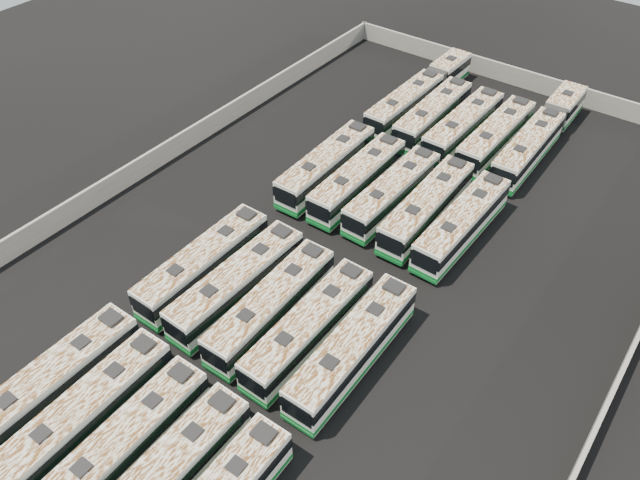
{
  "coord_description": "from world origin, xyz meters",
  "views": [
    {
      "loc": [
        20.9,
        -31.79,
        36.34
      ],
      "look_at": [
        -1.88,
        -1.09,
        1.6
      ],
      "focal_mm": 35.0,
      "sensor_mm": 36.0,
      "label": 1
    }
  ],
  "objects_px": {
    "bus_midfront_far_left": "(204,264)",
    "bus_midfront_far_right": "(352,349)",
    "bus_back_far_left": "(420,93)",
    "bus_back_far_right": "(540,134)",
    "bus_front_right": "(163,480)",
    "bus_midfront_center": "(271,306)",
    "bus_midfront_right": "(309,328)",
    "bus_midback_left": "(358,180)",
    "bus_back_left": "(433,115)",
    "bus_front_left": "(85,415)",
    "bus_midback_far_left": "(326,166)",
    "bus_midback_right": "(427,207)",
    "bus_front_center": "(124,446)",
    "bus_front_far_left": "(52,384)",
    "bus_back_right": "(495,136)",
    "bus_midfront_left": "(237,283)",
    "bus_back_center": "(463,126)",
    "bus_midback_center": "(392,193)"
  },
  "relations": [
    {
      "from": "bus_front_left",
      "to": "bus_midfront_far_right",
      "type": "bearing_deg",
      "value": 52.13
    },
    {
      "from": "bus_front_right",
      "to": "bus_midfront_center",
      "type": "height_order",
      "value": "bus_front_right"
    },
    {
      "from": "bus_midback_far_left",
      "to": "bus_back_right",
      "type": "bearing_deg",
      "value": 52.05
    },
    {
      "from": "bus_midfront_right",
      "to": "bus_midfront_far_right",
      "type": "height_order",
      "value": "bus_midfront_far_right"
    },
    {
      "from": "bus_midfront_far_right",
      "to": "bus_back_far_left",
      "type": "distance_m",
      "value": 36.85
    },
    {
      "from": "bus_midback_right",
      "to": "bus_back_far_left",
      "type": "distance_m",
      "value": 20.32
    },
    {
      "from": "bus_front_right",
      "to": "bus_back_right",
      "type": "relative_size",
      "value": 0.99
    },
    {
      "from": "bus_midfront_far_left",
      "to": "bus_back_far_right",
      "type": "distance_m",
      "value": 36.79
    },
    {
      "from": "bus_front_far_left",
      "to": "bus_midfront_far_left",
      "type": "height_order",
      "value": "bus_front_far_left"
    },
    {
      "from": "bus_back_left",
      "to": "bus_back_far_left",
      "type": "bearing_deg",
      "value": 134.67
    },
    {
      "from": "bus_front_left",
      "to": "bus_midfront_left",
      "type": "relative_size",
      "value": 0.99
    },
    {
      "from": "bus_front_center",
      "to": "bus_front_left",
      "type": "bearing_deg",
      "value": 179.22
    },
    {
      "from": "bus_midback_left",
      "to": "bus_back_right",
      "type": "xyz_separation_m",
      "value": [
        7.13,
        14.27,
        0.03
      ]
    },
    {
      "from": "bus_midfront_center",
      "to": "bus_back_far_right",
      "type": "bearing_deg",
      "value": 77.11
    },
    {
      "from": "bus_midback_right",
      "to": "bus_back_far_left",
      "type": "relative_size",
      "value": 0.67
    },
    {
      "from": "bus_front_right",
      "to": "bus_back_far_right",
      "type": "relative_size",
      "value": 0.65
    },
    {
      "from": "bus_midfront_far_left",
      "to": "bus_midfront_far_right",
      "type": "bearing_deg",
      "value": 0.09
    },
    {
      "from": "bus_front_left",
      "to": "bus_midback_far_left",
      "type": "xyz_separation_m",
      "value": [
        -3.6,
        30.65,
        0.02
      ]
    },
    {
      "from": "bus_midfront_far_left",
      "to": "bus_back_center",
      "type": "distance_m",
      "value": 31.36
    },
    {
      "from": "bus_front_left",
      "to": "bus_back_left",
      "type": "distance_m",
      "value": 44.86
    },
    {
      "from": "bus_front_left",
      "to": "bus_midfront_center",
      "type": "relative_size",
      "value": 1.01
    },
    {
      "from": "bus_back_far_right",
      "to": "bus_front_right",
      "type": "bearing_deg",
      "value": -94.71
    },
    {
      "from": "bus_back_left",
      "to": "bus_front_right",
      "type": "bearing_deg",
      "value": -81.76
    },
    {
      "from": "bus_midfront_far_left",
      "to": "bus_midback_center",
      "type": "relative_size",
      "value": 1.02
    },
    {
      "from": "bus_back_far_right",
      "to": "bus_front_far_left",
      "type": "bearing_deg",
      "value": -107.05
    },
    {
      "from": "bus_midfront_center",
      "to": "bus_back_right",
      "type": "distance_m",
      "value": 31.16
    },
    {
      "from": "bus_front_far_left",
      "to": "bus_midfront_far_left",
      "type": "distance_m",
      "value": 14.08
    },
    {
      "from": "bus_midfront_left",
      "to": "bus_midfront_right",
      "type": "relative_size",
      "value": 1.02
    },
    {
      "from": "bus_midback_left",
      "to": "bus_back_center",
      "type": "height_order",
      "value": "bus_back_center"
    },
    {
      "from": "bus_midback_center",
      "to": "bus_back_left",
      "type": "bearing_deg",
      "value": 105.53
    },
    {
      "from": "bus_front_right",
      "to": "bus_midback_far_left",
      "type": "bearing_deg",
      "value": 108.86
    },
    {
      "from": "bus_midfront_left",
      "to": "bus_midback_center",
      "type": "xyz_separation_m",
      "value": [
        3.55,
        16.77,
        -0.06
      ]
    },
    {
      "from": "bus_back_far_left",
      "to": "bus_back_far_right",
      "type": "height_order",
      "value": "bus_back_far_right"
    },
    {
      "from": "bus_front_left",
      "to": "bus_back_left",
      "type": "xyz_separation_m",
      "value": [
        -0.04,
        44.86,
        -0.0
      ]
    },
    {
      "from": "bus_front_left",
      "to": "bus_back_left",
      "type": "height_order",
      "value": "bus_front_left"
    },
    {
      "from": "bus_back_right",
      "to": "bus_midback_center",
      "type": "bearing_deg",
      "value": -103.53
    },
    {
      "from": "bus_midback_far_left",
      "to": "bus_midback_right",
      "type": "bearing_deg",
      "value": 0.38
    },
    {
      "from": "bus_front_center",
      "to": "bus_back_right",
      "type": "height_order",
      "value": "bus_back_right"
    },
    {
      "from": "bus_midfront_far_left",
      "to": "bus_midback_far_left",
      "type": "distance_m",
      "value": 16.45
    },
    {
      "from": "bus_midfront_left",
      "to": "bus_back_center",
      "type": "bearing_deg",
      "value": 84.54
    },
    {
      "from": "bus_midfront_far_left",
      "to": "bus_midback_far_left",
      "type": "xyz_separation_m",
      "value": [
        -0.01,
        16.45,
        0.02
      ]
    },
    {
      "from": "bus_midfront_left",
      "to": "bus_midfront_center",
      "type": "relative_size",
      "value": 1.02
    },
    {
      "from": "bus_front_left",
      "to": "bus_back_far_right",
      "type": "distance_m",
      "value": 49.31
    },
    {
      "from": "bus_midfront_right",
      "to": "bus_midback_left",
      "type": "bearing_deg",
      "value": 113.17
    },
    {
      "from": "bus_midfront_left",
      "to": "bus_midfront_far_right",
      "type": "relative_size",
      "value": 1.0
    },
    {
      "from": "bus_front_right",
      "to": "bus_midfront_center",
      "type": "relative_size",
      "value": 1.0
    },
    {
      "from": "bus_back_center",
      "to": "bus_midfront_far_right",
      "type": "bearing_deg",
      "value": -75.92
    },
    {
      "from": "bus_midfront_center",
      "to": "bus_front_right",
      "type": "bearing_deg",
      "value": -77.04
    },
    {
      "from": "bus_midfront_center",
      "to": "bus_back_left",
      "type": "height_order",
      "value": "bus_back_left"
    },
    {
      "from": "bus_front_right",
      "to": "bus_midfront_far_left",
      "type": "bearing_deg",
      "value": 126.49
    }
  ]
}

